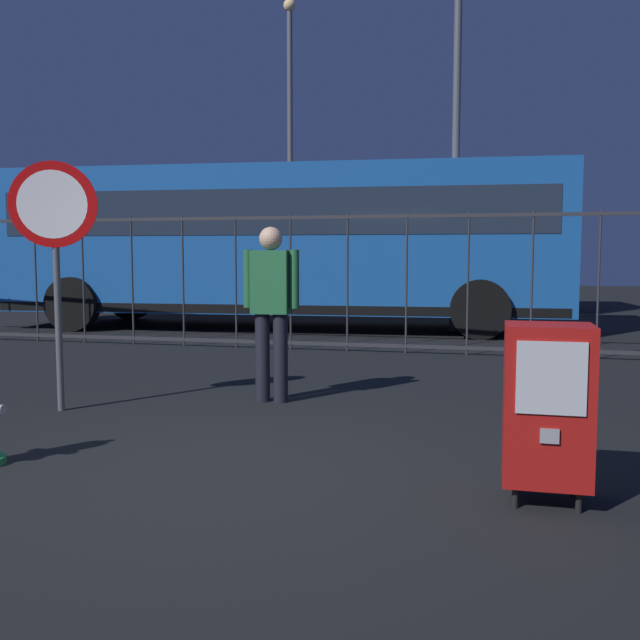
# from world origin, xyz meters

# --- Properties ---
(ground_plane) EXTENTS (60.00, 60.00, 0.00)m
(ground_plane) POSITION_xyz_m (0.00, 0.00, 0.00)
(ground_plane) COLOR black
(newspaper_box_primary) EXTENTS (0.48, 0.42, 1.02)m
(newspaper_box_primary) POSITION_xyz_m (1.91, -0.03, 0.57)
(newspaper_box_primary) COLOR black
(newspaper_box_primary) RESTS_ON ground_plane
(stop_sign) EXTENTS (0.71, 0.31, 2.23)m
(stop_sign) POSITION_xyz_m (-2.18, 1.44, 1.60)
(stop_sign) COLOR #4C4F54
(stop_sign) RESTS_ON ground_plane
(pedestrian) EXTENTS (0.55, 0.22, 1.67)m
(pedestrian) POSITION_xyz_m (-0.43, 2.27, 0.95)
(pedestrian) COLOR black
(pedestrian) RESTS_ON ground_plane
(fence_barrier) EXTENTS (18.03, 0.04, 2.00)m
(fence_barrier) POSITION_xyz_m (0.00, 5.95, 1.02)
(fence_barrier) COLOR #2D2D33
(fence_barrier) RESTS_ON ground_plane
(bus_near) EXTENTS (10.64, 3.31, 3.00)m
(bus_near) POSITION_xyz_m (-2.31, 8.95, 1.71)
(bus_near) COLOR #19519E
(bus_near) RESTS_ON ground_plane
(bus_far) EXTENTS (10.70, 3.62, 3.00)m
(bus_far) POSITION_xyz_m (-1.74, 13.94, 1.71)
(bus_far) COLOR #4C5156
(bus_far) RESTS_ON ground_plane
(street_light_near_left) EXTENTS (0.32, 0.32, 7.25)m
(street_light_near_left) POSITION_xyz_m (0.93, 9.16, 4.19)
(street_light_near_left) COLOR #4C4F54
(street_light_near_left) RESTS_ON ground_plane
(street_light_near_right) EXTENTS (0.32, 0.32, 7.92)m
(street_light_near_right) POSITION_xyz_m (-3.55, 13.94, 4.53)
(street_light_near_right) COLOR #4C4F54
(street_light_near_right) RESTS_ON ground_plane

